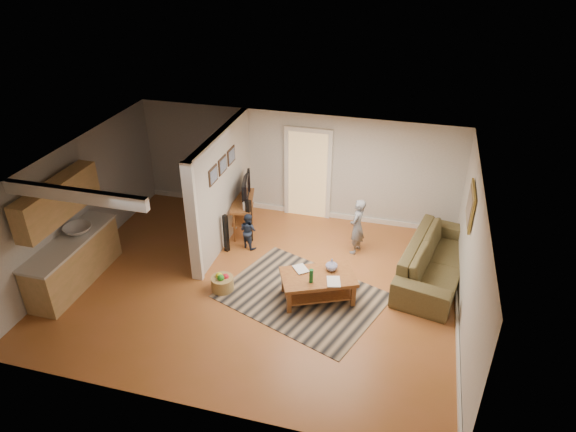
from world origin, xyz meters
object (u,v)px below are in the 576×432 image
object	(u,v)px
speaker_left	(226,233)
toy_basket	(222,283)
toddler	(249,247)
child	(355,251)
coffee_table	(319,280)
sofa	(433,276)
speaker_right	(249,221)
tv_console	(243,203)

from	to	relation	value
speaker_left	toy_basket	xyz separation A→B (m)	(0.40, -1.28, -0.28)
speaker_left	toddler	xyz separation A→B (m)	(0.40, 0.27, -0.44)
speaker_left	child	bearing A→B (deg)	37.34
coffee_table	toddler	world-z (taller)	coffee_table
toy_basket	sofa	bearing A→B (deg)	20.76
sofa	speaker_right	size ratio (longest dim) A/B	2.67
speaker_left	coffee_table	bearing A→B (deg)	-2.48
tv_console	toddler	xyz separation A→B (m)	(0.34, -0.67, -0.69)
toy_basket	toddler	xyz separation A→B (m)	(0.00, 1.55, -0.16)
speaker_left	tv_console	bearing A→B (deg)	108.93
coffee_table	speaker_right	bearing A→B (deg)	140.60
sofa	toy_basket	world-z (taller)	sofa
toddler	speaker_left	bearing A→B (deg)	58.83
coffee_table	speaker_right	distance (m)	2.43
coffee_table	child	world-z (taller)	coffee_table
tv_console	sofa	bearing A→B (deg)	-24.24
speaker_right	toy_basket	bearing A→B (deg)	-70.80
speaker_left	child	size ratio (longest dim) A/B	0.70
speaker_right	tv_console	bearing A→B (deg)	139.82
child	speaker_left	bearing A→B (deg)	-60.85
tv_console	child	size ratio (longest dim) A/B	1.03
toy_basket	tv_console	bearing A→B (deg)	98.59
sofa	tv_console	distance (m)	4.35
speaker_right	child	size ratio (longest dim) A/B	0.82
sofa	child	world-z (taller)	child
speaker_left	child	world-z (taller)	speaker_left
toy_basket	child	bearing A→B (deg)	41.05
speaker_left	sofa	bearing A→B (deg)	25.48
child	toddler	xyz separation A→B (m)	(-2.26, -0.42, 0.00)
tv_console	toy_basket	distance (m)	2.31
tv_console	toy_basket	size ratio (longest dim) A/B	2.96
sofa	child	xyz separation A→B (m)	(-1.64, 0.49, 0.00)
sofa	speaker_left	distance (m)	4.33
coffee_table	speaker_right	xyz separation A→B (m)	(-1.87, 1.54, 0.10)
coffee_table	toddler	distance (m)	2.29
sofa	speaker_left	bearing A→B (deg)	104.59
speaker_right	toddler	xyz separation A→B (m)	(0.05, -0.22, -0.51)
speaker_right	speaker_left	bearing A→B (deg)	-108.16
sofa	toy_basket	size ratio (longest dim) A/B	6.30
sofa	speaker_left	xyz separation A→B (m)	(-4.30, -0.20, 0.44)
child	toddler	bearing A→B (deg)	-64.82
tv_console	speaker_left	bearing A→B (deg)	-108.23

